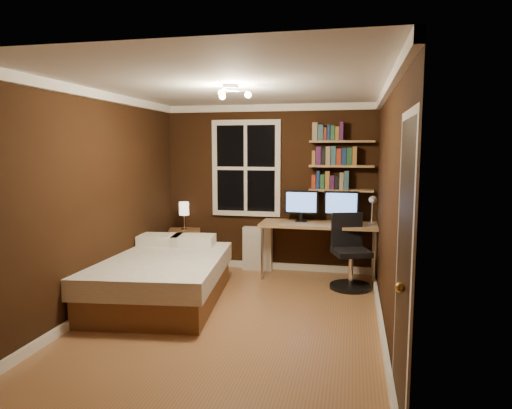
% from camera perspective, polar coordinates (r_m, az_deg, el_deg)
% --- Properties ---
extents(floor, '(4.20, 4.20, 0.00)m').
position_cam_1_polar(floor, '(5.21, -2.71, -13.82)').
color(floor, brown).
rests_on(floor, ground).
extents(wall_back, '(3.20, 0.04, 2.50)m').
position_cam_1_polar(wall_back, '(6.95, 1.64, 2.05)').
color(wall_back, black).
rests_on(wall_back, ground).
extents(wall_left, '(0.04, 4.20, 2.50)m').
position_cam_1_polar(wall_left, '(5.53, -19.03, 0.38)').
color(wall_left, black).
rests_on(wall_left, ground).
extents(wall_right, '(0.04, 4.20, 2.50)m').
position_cam_1_polar(wall_right, '(4.76, 16.19, -0.54)').
color(wall_right, black).
rests_on(wall_right, ground).
extents(ceiling, '(3.20, 4.20, 0.02)m').
position_cam_1_polar(ceiling, '(4.91, -2.88, 14.59)').
color(ceiling, white).
rests_on(ceiling, wall_back).
extents(window, '(1.06, 0.06, 1.46)m').
position_cam_1_polar(window, '(6.96, -1.24, 4.54)').
color(window, white).
rests_on(window, wall_back).
extents(door, '(0.03, 0.82, 2.05)m').
position_cam_1_polar(door, '(3.28, 17.80, -7.95)').
color(door, black).
rests_on(door, ground).
extents(door_knob, '(0.06, 0.06, 0.06)m').
position_cam_1_polar(door_knob, '(3.00, 17.58, -9.87)').
color(door_knob, gold).
rests_on(door_knob, door).
extents(ceiling_fixture, '(0.44, 0.44, 0.18)m').
position_cam_1_polar(ceiling_fixture, '(4.80, -3.19, 13.55)').
color(ceiling_fixture, beige).
rests_on(ceiling_fixture, ceiling).
extents(bookshelf_lower, '(0.92, 0.22, 0.03)m').
position_cam_1_polar(bookshelf_lower, '(6.71, 10.56, 1.76)').
color(bookshelf_lower, '#A4814F').
rests_on(bookshelf_lower, wall_back).
extents(books_row_lower, '(0.48, 0.16, 0.23)m').
position_cam_1_polar(books_row_lower, '(6.70, 10.59, 2.87)').
color(books_row_lower, '#99321B').
rests_on(books_row_lower, bookshelf_lower).
extents(bookshelf_middle, '(0.92, 0.22, 0.03)m').
position_cam_1_polar(bookshelf_middle, '(6.69, 10.63, 4.74)').
color(bookshelf_middle, '#A4814F').
rests_on(bookshelf_middle, wall_back).
extents(books_row_middle, '(0.54, 0.16, 0.23)m').
position_cam_1_polar(books_row_middle, '(6.69, 10.65, 5.86)').
color(books_row_middle, navy).
rests_on(books_row_middle, bookshelf_middle).
extents(bookshelf_upper, '(0.92, 0.22, 0.03)m').
position_cam_1_polar(bookshelf_upper, '(6.69, 10.70, 7.74)').
color(bookshelf_upper, '#A4814F').
rests_on(bookshelf_upper, wall_back).
extents(books_row_upper, '(0.42, 0.16, 0.23)m').
position_cam_1_polar(books_row_upper, '(6.69, 10.72, 8.85)').
color(books_row_upper, '#265934').
rests_on(books_row_upper, bookshelf_upper).
extents(bed, '(1.66, 2.15, 0.68)m').
position_cam_1_polar(bed, '(5.74, -11.72, -8.94)').
color(bed, brown).
rests_on(bed, ground).
extents(nightstand, '(0.60, 0.60, 0.60)m').
position_cam_1_polar(nightstand, '(7.20, -8.89, -5.52)').
color(nightstand, brown).
rests_on(nightstand, ground).
extents(bedside_lamp, '(0.15, 0.15, 0.44)m').
position_cam_1_polar(bedside_lamp, '(7.10, -8.97, -1.43)').
color(bedside_lamp, white).
rests_on(bedside_lamp, nightstand).
extents(radiator, '(0.44, 0.15, 0.66)m').
position_cam_1_polar(radiator, '(7.00, 0.21, -5.52)').
color(radiator, silver).
rests_on(radiator, ground).
extents(desk, '(1.67, 0.63, 0.79)m').
position_cam_1_polar(desk, '(6.58, 7.88, -2.83)').
color(desk, '#A4814F').
rests_on(desk, ground).
extents(monitor_left, '(0.49, 0.12, 0.46)m').
position_cam_1_polar(monitor_left, '(6.65, 5.68, -0.19)').
color(monitor_left, black).
rests_on(monitor_left, desk).
extents(monitor_right, '(0.49, 0.12, 0.46)m').
position_cam_1_polar(monitor_right, '(6.61, 10.61, -0.32)').
color(monitor_right, black).
rests_on(monitor_right, desk).
extents(desk_lamp, '(0.14, 0.32, 0.44)m').
position_cam_1_polar(desk_lamp, '(6.45, 14.34, -0.67)').
color(desk_lamp, silver).
rests_on(desk_lamp, desk).
extents(office_chair, '(0.57, 0.57, 0.99)m').
position_cam_1_polar(office_chair, '(6.25, 11.64, -6.79)').
color(office_chair, black).
rests_on(office_chair, ground).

